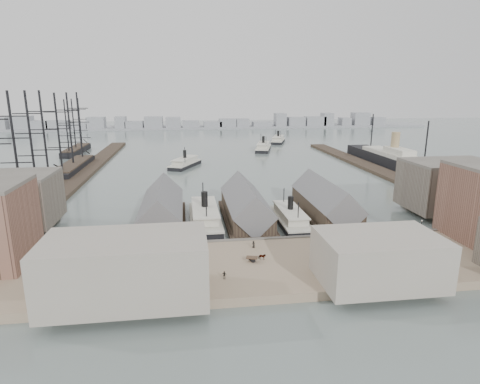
{
  "coord_description": "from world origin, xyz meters",
  "views": [
    {
      "loc": [
        -18.4,
        -103.07,
        40.33
      ],
      "look_at": [
        0.0,
        30.0,
        6.0
      ],
      "focal_mm": 30.0,
      "sensor_mm": 36.0,
      "label": 1
    }
  ],
  "objects": [
    {
      "name": "sailing_ship_far",
      "position": [
        -89.19,
        170.72,
        2.52
      ],
      "size": [
        8.49,
        47.15,
        34.89
      ],
      "color": "black",
      "rests_on": "ground"
    },
    {
      "name": "lamp_post_near_e",
      "position": [
        15.0,
        -7.0,
        4.71
      ],
      "size": [
        0.44,
        0.44,
        3.92
      ],
      "color": "black",
      "rests_on": "quay"
    },
    {
      "name": "east_wharf",
      "position": [
        78.0,
        90.0,
        0.8
      ],
      "size": [
        10.0,
        180.0,
        1.6
      ],
      "primitive_type": "cube",
      "color": "#2D231C",
      "rests_on": "ground"
    },
    {
      "name": "ferry_shed_east",
      "position": [
        26.0,
        16.88,
        4.64
      ],
      "size": [
        14.0,
        42.0,
        12.6
      ],
      "color": "#2D231C",
      "rests_on": "ground"
    },
    {
      "name": "pedestrian_8",
      "position": [
        39.31,
        -14.78,
        2.89
      ],
      "size": [
        0.68,
        1.12,
        1.79
      ],
      "primitive_type": "imported",
      "rotation": [
        0.0,
        0.0,
        4.96
      ],
      "color": "black",
      "rests_on": "quay"
    },
    {
      "name": "ferry_shed_center",
      "position": [
        0.0,
        16.88,
        4.64
      ],
      "size": [
        14.0,
        42.0,
        12.6
      ],
      "color": "#2D231C",
      "rests_on": "ground"
    },
    {
      "name": "sailing_ship_near",
      "position": [
        -77.84,
        54.89,
        2.95
      ],
      "size": [
        9.77,
        67.34,
        40.19
      ],
      "color": "black",
      "rests_on": "ground"
    },
    {
      "name": "ferry_shed_west",
      "position": [
        -26.0,
        16.88,
        4.64
      ],
      "size": [
        14.0,
        42.0,
        12.6
      ],
      "color": "#2D231C",
      "rests_on": "ground"
    },
    {
      "name": "quay",
      "position": [
        0.0,
        -20.0,
        1.0
      ],
      "size": [
        180.0,
        30.0,
        2.0
      ],
      "primitive_type": "cube",
      "color": "#87735B",
      "rests_on": "ground"
    },
    {
      "name": "warehouse_west_back",
      "position": [
        -70.0,
        18.0,
        9.0
      ],
      "size": [
        26.0,
        20.0,
        14.0
      ],
      "primitive_type": "cube",
      "color": "#60564C",
      "rests_on": "west_land"
    },
    {
      "name": "ocean_steamer",
      "position": [
        92.0,
        95.19,
        4.03
      ],
      "size": [
        12.84,
        93.79,
        18.76
      ],
      "color": "black",
      "rests_on": "ground"
    },
    {
      "name": "ferry_docked_west",
      "position": [
        -13.0,
        15.06,
        2.57
      ],
      "size": [
        9.2,
        30.68,
        10.96
      ],
      "color": "black",
      "rests_on": "ground"
    },
    {
      "name": "tram",
      "position": [
        31.83,
        -13.74,
        3.73
      ],
      "size": [
        3.13,
        9.65,
        3.38
      ],
      "rotation": [
        0.0,
        0.0,
        0.07
      ],
      "color": "black",
      "rests_on": "quay"
    },
    {
      "name": "ferry_open_mid",
      "position": [
        34.61,
        164.36,
        2.44
      ],
      "size": [
        16.43,
        30.47,
        10.42
      ],
      "rotation": [
        0.0,
        0.0,
        -0.28
      ],
      "color": "black",
      "rests_on": "ground"
    },
    {
      "name": "pedestrian_4",
      "position": [
        -2.23,
        -10.85,
        2.9
      ],
      "size": [
        1.04,
        1.02,
        1.81
      ],
      "primitive_type": "imported",
      "rotation": [
        0.0,
        0.0,
        5.55
      ],
      "color": "black",
      "rests_on": "quay"
    },
    {
      "name": "lamp_post_near_w",
      "position": [
        -15.0,
        -7.0,
        4.71
      ],
      "size": [
        0.44,
        0.44,
        3.92
      ],
      "color": "black",
      "rests_on": "quay"
    },
    {
      "name": "ferry_open_far",
      "position": [
        54.23,
        204.09,
        2.33
      ],
      "size": [
        17.27,
        28.98,
        9.93
      ],
      "rotation": [
        0.0,
        0.0,
        -0.35
      ],
      "color": "black",
      "rests_on": "ground"
    },
    {
      "name": "ground",
      "position": [
        0.0,
        0.0,
        0.0
      ],
      "size": [
        900.0,
        900.0,
        0.0
      ],
      "primitive_type": "plane",
      "color": "slate",
      "rests_on": "ground"
    },
    {
      "name": "pedestrian_2",
      "position": [
        -28.71,
        -12.48,
        2.85
      ],
      "size": [
        1.16,
        0.75,
        1.69
      ],
      "primitive_type": "imported",
      "rotation": [
        0.0,
        0.0,
        3.02
      ],
      "color": "black",
      "rests_on": "quay"
    },
    {
      "name": "horse_cart_left",
      "position": [
        -40.28,
        -16.97,
        2.78
      ],
      "size": [
        4.67,
        1.7,
        1.51
      ],
      "rotation": [
        0.0,
        0.0,
        1.65
      ],
      "color": "black",
      "rests_on": "quay"
    },
    {
      "name": "west_wharf",
      "position": [
        -68.0,
        100.0,
        0.8
      ],
      "size": [
        10.0,
        220.0,
        1.6
      ],
      "primitive_type": "cube",
      "color": "#2D231C",
      "rests_on": "ground"
    },
    {
      "name": "ferry_docked_east",
      "position": [
        13.0,
        11.24,
        2.21
      ],
      "size": [
        7.92,
        26.4,
        9.43
      ],
      "color": "black",
      "rests_on": "ground"
    },
    {
      "name": "street_bldg_center",
      "position": [
        20.0,
        -32.0,
        7.0
      ],
      "size": [
        24.0,
        16.0,
        10.0
      ],
      "primitive_type": "cube",
      "color": "gray",
      "rests_on": "quay"
    },
    {
      "name": "far_shore",
      "position": [
        -2.07,
        334.14,
        3.91
      ],
      "size": [
        500.0,
        40.0,
        15.72
      ],
      "color": "gray",
      "rests_on": "ground"
    },
    {
      "name": "pedestrian_3",
      "position": [
        -11.17,
        -26.71,
        2.87
      ],
      "size": [
        1.09,
        0.67,
        1.73
      ],
      "primitive_type": "imported",
      "rotation": [
        0.0,
        0.0,
        6.02
      ],
      "color": "black",
      "rests_on": "quay"
    },
    {
      "name": "seawall",
      "position": [
        0.0,
        -5.2,
        1.15
      ],
      "size": [
        180.0,
        1.2,
        2.3
      ],
      "primitive_type": "cube",
      "color": "#59544C",
      "rests_on": "ground"
    },
    {
      "name": "ferry_open_near",
      "position": [
        -18.59,
        111.5,
        2.26
      ],
      "size": [
        18.7,
        27.89,
        9.64
      ],
      "rotation": [
        0.0,
        0.0,
        -0.43
      ],
      "color": "black",
      "rests_on": "ground"
    },
    {
      "name": "horse_cart_right",
      "position": [
        20.96,
        -20.91,
        2.86
      ],
      "size": [
        4.86,
        2.52,
        1.72
      ],
      "rotation": [
        0.0,
        0.0,
        1.36
      ],
      "color": "black",
      "rests_on": "quay"
    },
    {
      "name": "sailing_ship_mid",
      "position": [
        -74.84,
        107.49,
        2.8
      ],
      "size": [
        9.53,
        55.05,
        39.17
      ],
      "color": "black",
      "rests_on": "ground"
    },
    {
      "name": "lamp_post_far_e",
      "position": [
        45.0,
        -7.0,
        4.71
      ],
      "size": [
        0.44,
        0.44,
        3.92
      ],
      "color": "black",
      "rests_on": "quay"
    },
    {
      "name": "street_bldg_west",
      "position": [
        -30.0,
        -32.0,
        8.0
      ],
      "size": [
        30.0,
        16.0,
        12.0
      ],
      "primitive_type": "cube",
      "color": "gray",
      "rests_on": "quay"
    },
    {
      "name": "lamp_post_far_w",
      "position": [
        -45.0,
        -7.0,
        4.71
      ],
      "size": [
        0.44,
        0.44,
        3.92
      ],
      "color": "black",
      "rests_on": "quay"
    },
    {
      "name": "warehouse_east_back",
      "position": [
        68.0,
        15.0,
        9.5
      ],
      "size": [
        28.0,
        20.0,
        15.0
      ],
      "primitive_type": "cube",
      "color": "#60564C",
      "rests_on": "east_land"
    },
    {
      "name": "pedestrian_1",
      "position": [
        -33.35,
        -19.38,
        2.85
      ],
      "size": [
        0.89,
        0.73,
        1.7
      ],
      "primitive_type": "imported",
      "rotation": [
        0.0,
        0.0,
        3.25
      ],
      "color": "black",
      "rests_on": "quay"
    },
    {
      "name": "pedestrian_0",
      "position": [
        -55.25,
        -9.39,
        2.91
      ],
      "size": [
        0.82,
        0.77,
        1.81
      ],
      "primitive_type": "imported",
      "rotation": [
        0.0,
        0.0,
        2.56
      ],
      "color": "black",
      "rests_on": "quay"
    },
    {
      "name": "pedestrian_6",
      "position": [
        20.85,
        -13.97,
        2.83
      ],
      "size": [
        0.86,
        0.97,
        1.66
      ],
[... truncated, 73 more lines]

